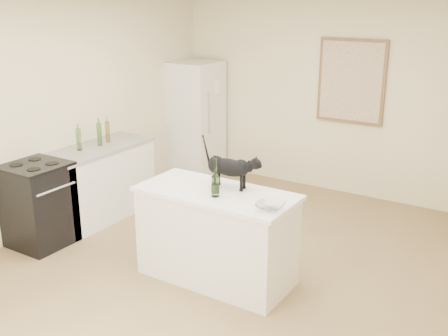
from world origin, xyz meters
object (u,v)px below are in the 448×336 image
Objects in this scene: stove at (39,205)px; black_cat at (229,169)px; fridge at (195,119)px; wine_bottle at (215,179)px; glass_bowl at (270,207)px.

stove is 2.26m from black_cat.
fridge is at bearing 90.00° from stove.
wine_bottle is at bearing -51.61° from fridge.
glass_bowl is at bearing -45.05° from fridge.
fridge is at bearing 121.84° from black_cat.
fridge is 3.28× the size of black_cat.
glass_bowl is at bearing 5.65° from stove.
stove is 2.74m from glass_bowl.
stove is at bearing -174.83° from black_cat.
fridge reaches higher than black_cat.
stove is 3.74× the size of glass_bowl.
fridge is at bearing 134.95° from glass_bowl.
fridge is 3.21m from black_cat.
wine_bottle is 1.39× the size of glass_bowl.
black_cat is 2.15× the size of glass_bowl.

